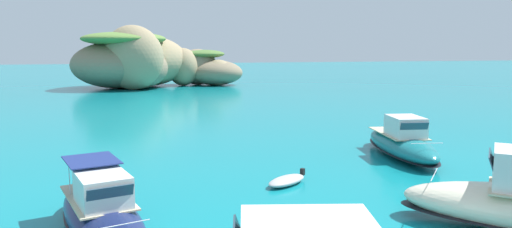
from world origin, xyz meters
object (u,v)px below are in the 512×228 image
motorboat_navy (102,214)px  motorboat_teal (402,143)px  islet_large (132,61)px  dinghy_tender (287,180)px  islet_small (203,68)px

motorboat_navy → motorboat_teal: 19.78m
islet_large → dinghy_tender: bearing=-83.1°
dinghy_tender → motorboat_teal: bearing=23.9°
islet_large → motorboat_navy: 66.82m
islet_large → islet_small: islet_large is taller
motorboat_navy → motorboat_teal: (17.88, 8.46, 0.07)m
motorboat_navy → dinghy_tender: (8.75, 4.41, -0.60)m
islet_small → dinghy_tender: bearing=-94.5°
islet_large → dinghy_tender: size_ratio=9.00×
motorboat_navy → islet_large: bearing=89.0°
motorboat_navy → islet_small: bearing=78.7°
islet_large → motorboat_navy: (-1.19, -66.70, -3.83)m
islet_large → islet_small: 13.16m
motorboat_teal → dinghy_tender: size_ratio=3.40×
motorboat_teal → motorboat_navy: bearing=-154.7°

